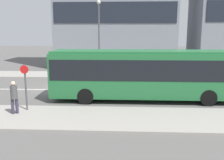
# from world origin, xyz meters

# --- Properties ---
(ground_plane) EXTENTS (120.00, 120.00, 0.00)m
(ground_plane) POSITION_xyz_m (0.00, 0.00, 0.00)
(ground_plane) COLOR #595654
(sidewalk_near) EXTENTS (44.00, 3.50, 0.13)m
(sidewalk_near) POSITION_xyz_m (0.00, -6.25, 0.07)
(sidewalk_near) COLOR gray
(sidewalk_near) RESTS_ON ground_plane
(sidewalk_far) EXTENTS (44.00, 3.50, 0.13)m
(sidewalk_far) POSITION_xyz_m (0.00, 6.25, 0.07)
(sidewalk_far) COLOR gray
(sidewalk_far) RESTS_ON ground_plane
(lane_centerline) EXTENTS (41.80, 0.16, 0.01)m
(lane_centerline) POSITION_xyz_m (0.00, 0.00, 0.00)
(lane_centerline) COLOR silver
(lane_centerline) RESTS_ON ground_plane
(city_bus) EXTENTS (11.58, 2.56, 3.11)m
(city_bus) POSITION_xyz_m (6.25, -2.47, 1.79)
(city_bus) COLOR #236B38
(city_bus) RESTS_ON ground_plane
(parked_car_0) EXTENTS (4.43, 1.82, 1.44)m
(parked_car_0) POSITION_xyz_m (11.46, 3.49, 0.67)
(parked_car_0) COLOR silver
(parked_car_0) RESTS_ON ground_plane
(pedestrian_near_stop) EXTENTS (0.34, 0.34, 1.67)m
(pedestrian_near_stop) POSITION_xyz_m (-0.56, -5.94, 1.08)
(pedestrian_near_stop) COLOR #383347
(pedestrian_near_stop) RESTS_ON sidewalk_near
(bus_stop_sign) EXTENTS (0.44, 0.12, 2.45)m
(bus_stop_sign) POSITION_xyz_m (-0.19, -5.31, 1.57)
(bus_stop_sign) COLOR #4C4C51
(bus_stop_sign) RESTS_ON sidewalk_near
(street_lamp) EXTENTS (0.36, 0.36, 6.95)m
(street_lamp) POSITION_xyz_m (2.57, 5.67, 4.36)
(street_lamp) COLOR #4C4C51
(street_lamp) RESTS_ON sidewalk_far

